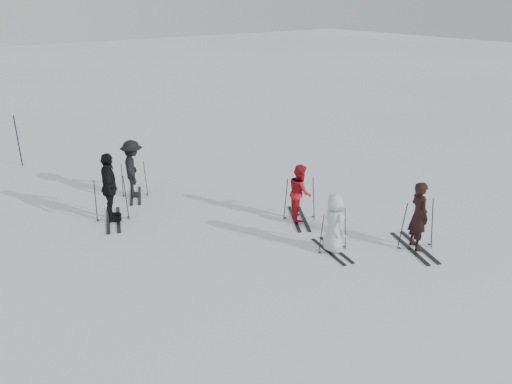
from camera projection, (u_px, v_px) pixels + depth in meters
ground at (278, 238)px, 13.23m from camera, size 120.00×120.00×0.00m
skier_near_dark at (418, 217)px, 12.39m from camera, size 0.63×0.76×1.77m
skier_red at (300, 193)px, 14.06m from camera, size 0.92×0.99×1.61m
skier_grey at (334, 224)px, 12.30m from camera, size 0.62×0.82×1.51m
skier_uphill_left at (110, 188)px, 13.90m from camera, size 0.85×1.25×1.97m
skier_uphill_far at (133, 169)px, 15.64m from camera, size 1.09×1.34×1.81m
skis_near_dark at (418, 224)px, 12.47m from camera, size 2.09×1.61×1.36m
skis_red at (300, 198)px, 14.12m from camera, size 2.03×1.72×1.31m
skis_grey at (333, 231)px, 12.36m from camera, size 1.70×1.13×1.14m
skis_uphill_left at (111, 199)px, 14.02m from camera, size 2.07×1.56×1.35m
skis_uphill_far at (134, 179)px, 15.76m from camera, size 1.82×1.43×1.18m
piste_marker at (18, 141)px, 18.47m from camera, size 0.05×0.05×1.92m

